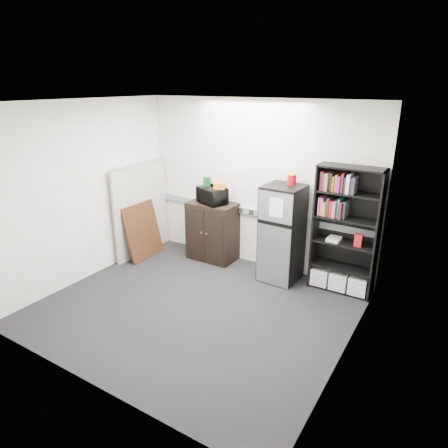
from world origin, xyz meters
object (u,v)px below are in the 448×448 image
Objects in this scene: bookshelf at (345,232)px; refrigerator at (282,234)px; microwave at (212,195)px; cabinet at (213,231)px; cubicle_partition at (142,209)px.

bookshelf reaches higher than refrigerator.
cabinet is at bearing 109.84° from microwave.
cabinet is 0.64m from microwave.
cubicle_partition is at bearing -171.94° from bookshelf.
cabinet is 0.67× the size of refrigerator.
refrigerator is at bearing 17.03° from microwave.
microwave is (0.00, -0.02, 0.64)m from cabinet.
cabinet is 2.06× the size of microwave.
cabinet is 1.33m from refrigerator.
cabinet is (1.21, 0.42, -0.31)m from cubicle_partition.
microwave is at bearing 18.47° from cubicle_partition.
refrigerator is (1.31, -0.08, 0.24)m from cabinet.
bookshelf is 2.23m from microwave.
refrigerator is at bearing 7.70° from cubicle_partition.
refrigerator is (-0.91, -0.14, -0.17)m from bookshelf.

